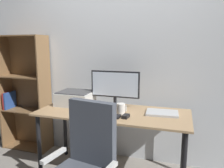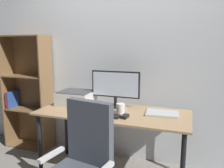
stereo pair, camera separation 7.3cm
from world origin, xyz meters
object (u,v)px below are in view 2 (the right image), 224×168
keyboard (105,115)px  bookshelf (28,93)px  coffee_mug (121,109)px  printer (76,98)px  laptop (162,113)px  monitor (115,86)px  desk (113,119)px  mouse (125,116)px

keyboard → bookshelf: 1.45m
coffee_mug → printer: bearing=163.7°
laptop → bookshelf: bearing=168.4°
coffee_mug → monitor: bearing=120.1°
desk → bookshelf: (-1.37, 0.34, 0.12)m
monitor → coffee_mug: bearing=-59.9°
keyboard → desk: bearing=82.6°
coffee_mug → bookshelf: size_ratio=0.07×
desk → coffee_mug: 0.18m
monitor → coffee_mug: size_ratio=5.29×
desk → bookshelf: size_ratio=1.02×
desk → monitor: 0.38m
desk → printer: 0.55m
coffee_mug → laptop: 0.43m
monitor → keyboard: (0.02, -0.37, -0.23)m
laptop → monitor: bearing=163.8°
mouse → coffee_mug: coffee_mug is taller
desk → bookshelf: bookshelf is taller
monitor → printer: bearing=-173.0°
bookshelf → coffee_mug: bearing=-14.4°
desk → keyboard: keyboard is taller
printer → laptop: bearing=-3.6°
keyboard → mouse: (0.20, 0.02, 0.01)m
keyboard → bookshelf: size_ratio=0.19×
keyboard → coffee_mug: 0.19m
monitor → bookshelf: bearing=173.9°
keyboard → bookshelf: bookshelf is taller
laptop → desk: bearing=-175.3°
laptop → bookshelf: bookshelf is taller
mouse → coffee_mug: 0.15m
desk → laptop: bearing=8.3°
mouse → bookshelf: bookshelf is taller
keyboard → monitor: bearing=90.9°
desk → bookshelf: 1.42m
keyboard → coffee_mug: bearing=46.8°
keyboard → laptop: size_ratio=0.91×
mouse → desk: bearing=146.1°
monitor → printer: monitor is taller
monitor → bookshelf: (-1.34, 0.14, -0.20)m
mouse → printer: bearing=163.7°
desk → printer: printer is taller
laptop → coffee_mug: bearing=-168.0°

